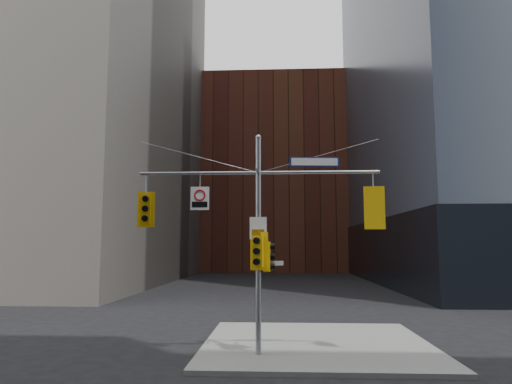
# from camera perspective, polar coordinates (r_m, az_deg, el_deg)

# --- Properties ---
(ground) EXTENTS (160.00, 160.00, 0.00)m
(ground) POSITION_cam_1_polar(r_m,az_deg,el_deg) (13.49, -0.11, -22.13)
(ground) COLOR black
(ground) RESTS_ON ground
(sidewalk_corner) EXTENTS (8.00, 8.00, 0.15)m
(sidewalk_corner) POSITION_cam_1_polar(r_m,az_deg,el_deg) (17.40, 7.57, -18.30)
(sidewalk_corner) COLOR gray
(sidewalk_corner) RESTS_ON ground
(brick_midrise) EXTENTS (26.00, 20.00, 28.00)m
(brick_midrise) POSITION_cam_1_polar(r_m,az_deg,el_deg) (71.75, 2.30, 1.63)
(brick_midrise) COLOR brown
(brick_midrise) RESTS_ON ground
(signal_assembly) EXTENTS (8.00, 0.80, 7.30)m
(signal_assembly) POSITION_cam_1_polar(r_m,az_deg,el_deg) (15.02, 0.29, -3.55)
(signal_assembly) COLOR #93969B
(signal_assembly) RESTS_ON ground
(traffic_light_west_arm) EXTENTS (0.57, 0.51, 1.20)m
(traffic_light_west_arm) POSITION_cam_1_polar(r_m,az_deg,el_deg) (15.69, -13.63, -2.09)
(traffic_light_west_arm) COLOR yellow
(traffic_light_west_arm) RESTS_ON ground
(traffic_light_east_arm) EXTENTS (0.66, 0.55, 1.39)m
(traffic_light_east_arm) POSITION_cam_1_polar(r_m,az_deg,el_deg) (15.35, 14.51, -1.97)
(traffic_light_east_arm) COLOR yellow
(traffic_light_east_arm) RESTS_ON ground
(traffic_light_pole_side) EXTENTS (0.38, 0.33, 0.97)m
(traffic_light_pole_side) POSITION_cam_1_polar(r_m,az_deg,el_deg) (15.00, 1.53, -8.07)
(traffic_light_pole_side) COLOR yellow
(traffic_light_pole_side) RESTS_ON ground
(traffic_light_pole_front) EXTENTS (0.58, 0.52, 1.23)m
(traffic_light_pole_front) POSITION_cam_1_polar(r_m,az_deg,el_deg) (14.73, 0.25, -7.40)
(traffic_light_pole_front) COLOR yellow
(traffic_light_pole_front) RESTS_ON ground
(street_sign_blade) EXTENTS (1.64, 0.17, 0.32)m
(street_sign_blade) POSITION_cam_1_polar(r_m,az_deg,el_deg) (15.29, 7.32, 3.76)
(street_sign_blade) COLOR navy
(street_sign_blade) RESTS_ON ground
(regulatory_sign_arm) EXTENTS (0.62, 0.07, 0.78)m
(regulatory_sign_arm) POSITION_cam_1_polar(r_m,az_deg,el_deg) (15.27, -7.04, -0.70)
(regulatory_sign_arm) COLOR silver
(regulatory_sign_arm) RESTS_ON ground
(regulatory_sign_pole) EXTENTS (0.56, 0.05, 0.73)m
(regulatory_sign_pole) POSITION_cam_1_polar(r_m,az_deg,el_deg) (14.89, 0.27, -4.62)
(regulatory_sign_pole) COLOR silver
(regulatory_sign_pole) RESTS_ON ground
(street_blade_ew) EXTENTS (0.73, 0.07, 0.15)m
(street_blade_ew) POSITION_cam_1_polar(r_m,az_deg,el_deg) (15.00, 2.04, -8.88)
(street_blade_ew) COLOR silver
(street_blade_ew) RESTS_ON ground
(street_blade_ns) EXTENTS (0.11, 0.84, 0.17)m
(street_blade_ns) POSITION_cam_1_polar(r_m,az_deg,el_deg) (15.47, 0.37, -9.24)
(street_blade_ns) COLOR #145926
(street_blade_ns) RESTS_ON ground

